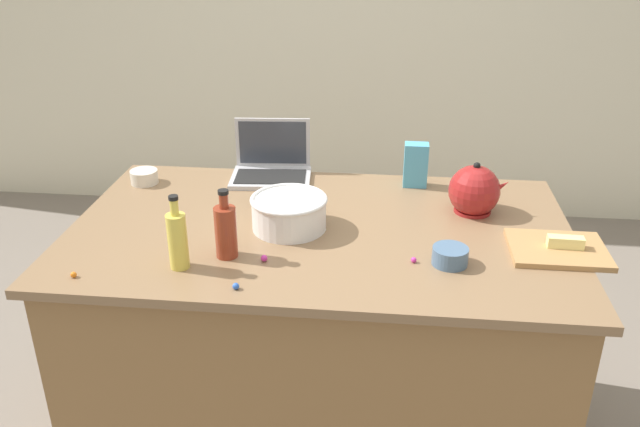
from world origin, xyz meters
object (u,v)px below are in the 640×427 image
at_px(ramekin_wide, 144,177).
at_px(mixing_bowl_large, 289,212).
at_px(kettle, 474,191).
at_px(butter_stick_left, 566,242).
at_px(bottle_soy, 226,230).
at_px(ramekin_medium, 450,256).
at_px(laptop, 272,166).
at_px(bottle_oil, 178,239).
at_px(cutting_board, 558,249).
at_px(ramekin_small, 475,179).
at_px(candy_bag, 416,165).

bearing_deg(ramekin_wide, mixing_bowl_large, -27.94).
height_order(kettle, butter_stick_left, kettle).
bearing_deg(bottle_soy, ramekin_medium, 1.89).
height_order(laptop, bottle_oil, bottle_oil).
height_order(kettle, ramekin_wide, kettle).
distance_m(cutting_board, ramekin_small, 0.56).
bearing_deg(mixing_bowl_large, bottle_soy, -127.31).
bearing_deg(ramekin_wide, ramekin_small, 5.17).
xyz_separation_m(cutting_board, ramekin_medium, (-0.34, -0.11, 0.02)).
height_order(ramekin_small, candy_bag, candy_bag).
distance_m(bottle_soy, candy_bag, 0.86).
xyz_separation_m(butter_stick_left, candy_bag, (-0.45, 0.49, 0.05)).
relative_size(bottle_soy, ramekin_small, 2.12).
relative_size(mixing_bowl_large, ramekin_medium, 2.37).
bearing_deg(candy_bag, bottle_oil, -135.07).
relative_size(laptop, mixing_bowl_large, 1.26).
bearing_deg(butter_stick_left, bottle_oil, -169.44).
height_order(mixing_bowl_large, bottle_soy, bottle_soy).
xyz_separation_m(mixing_bowl_large, kettle, (0.63, 0.20, 0.02)).
xyz_separation_m(butter_stick_left, ramekin_wide, (-1.50, 0.41, -0.01)).
xyz_separation_m(mixing_bowl_large, ramekin_small, (0.66, 0.44, -0.03)).
bearing_deg(cutting_board, candy_bag, 131.21).
bearing_deg(bottle_oil, ramekin_small, 38.09).
bearing_deg(bottle_oil, candy_bag, 44.93).
relative_size(mixing_bowl_large, cutting_board, 0.87).
bearing_deg(ramekin_wide, candy_bag, 4.78).
bearing_deg(ramekin_medium, ramekin_small, 77.64).
xyz_separation_m(bottle_oil, cutting_board, (1.15, 0.22, -0.08)).
xyz_separation_m(kettle, cutting_board, (0.23, -0.28, -0.07)).
distance_m(bottle_oil, ramekin_wide, 0.71).
bearing_deg(laptop, mixing_bowl_large, -72.86).
bearing_deg(ramekin_wide, cutting_board, -15.37).
height_order(bottle_oil, candy_bag, bottle_oil).
relative_size(bottle_oil, candy_bag, 1.37).
bearing_deg(ramekin_wide, laptop, 13.91).
distance_m(kettle, ramekin_small, 0.26).
relative_size(kettle, candy_bag, 1.25).
distance_m(kettle, ramekin_wide, 1.25).
bearing_deg(ramekin_medium, laptop, 135.80).
bearing_deg(bottle_soy, butter_stick_left, 7.37).
bearing_deg(ramekin_wide, butter_stick_left, -15.18).
bearing_deg(ramekin_medium, candy_bag, 98.57).
height_order(bottle_oil, butter_stick_left, bottle_oil).
bearing_deg(ramekin_medium, cutting_board, 18.19).
relative_size(bottle_oil, butter_stick_left, 2.12).
relative_size(bottle_soy, cutting_board, 0.75).
height_order(bottle_oil, ramekin_small, bottle_oil).
bearing_deg(bottle_oil, bottle_soy, 33.58).
bearing_deg(ramekin_small, laptop, 179.73).
height_order(bottle_soy, kettle, bottle_soy).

